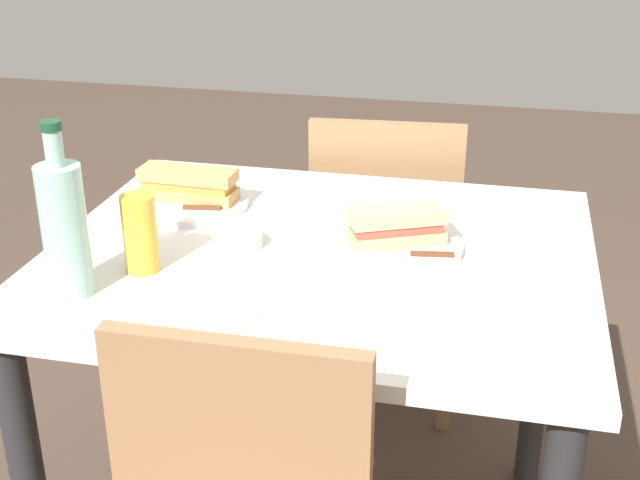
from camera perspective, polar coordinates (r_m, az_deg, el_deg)
The scene contains 12 objects.
dining_table at distance 1.69m, azimuth 0.00°, elevation -4.50°, with size 1.03×0.86×0.77m.
chair_near at distance 2.30m, azimuth 4.42°, elevation -0.36°, with size 0.43×0.43×0.87m.
plate_near at distance 1.63m, azimuth 5.06°, elevation -0.41°, with size 0.26×0.26×0.01m, color silver.
baguette_sandwich_near at distance 1.62m, azimuth 5.11°, elevation 0.93°, with size 0.19×0.14×0.07m.
knife_near at distance 1.58m, azimuth 6.09°, elevation -0.92°, with size 0.18×0.04×0.01m.
plate_far at distance 1.86m, azimuth -8.69°, elevation 2.51°, with size 0.26×0.26×0.01m, color white.
baguette_sandwich_far at distance 1.84m, azimuth -8.77°, elevation 3.71°, with size 0.21×0.08×0.07m.
knife_far at distance 1.80m, azimuth -9.08°, elevation 2.16°, with size 0.18×0.04×0.01m.
water_bottle at distance 1.48m, azimuth -16.69°, elevation 0.83°, with size 0.08×0.08×0.31m.
beer_glass at distance 1.56m, azimuth -11.92°, elevation 0.43°, with size 0.06×0.06×0.14m, color gold.
olive_bowl at distance 1.65m, azimuth -5.37°, elevation 0.05°, with size 0.09×0.09×0.03m, color silver.
paper_napkin at distance 1.41m, azimuth -7.44°, elevation -4.95°, with size 0.14×0.14×0.00m, color white.
Camera 1 is at (-0.33, 1.44, 1.45)m, focal length 47.98 mm.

